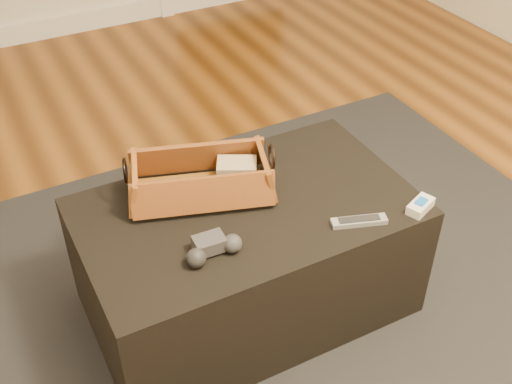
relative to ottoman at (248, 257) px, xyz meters
name	(u,v)px	position (x,y,z in m)	size (l,w,h in m)	color
baseboard	(31,31)	(-0.19, 2.46, -0.16)	(5.00, 0.04, 0.12)	white
area_rug	(255,313)	(0.00, -0.05, -0.22)	(2.60, 2.00, 0.01)	black
ottoman	(248,257)	(0.00, 0.00, 0.00)	(1.00, 0.60, 0.42)	black
tv_remote	(194,191)	(-0.12, 0.11, 0.24)	(0.23, 0.05, 0.02)	black
cloth_bundle	(237,171)	(0.02, 0.11, 0.26)	(0.12, 0.08, 0.07)	tan
wicker_basket	(201,180)	(-0.10, 0.12, 0.26)	(0.48, 0.35, 0.15)	#926321
game_controller	(213,248)	(-0.18, -0.14, 0.24)	(0.17, 0.09, 0.05)	#343336
silver_remote	(359,221)	(0.25, -0.22, 0.22)	(0.17, 0.09, 0.02)	#919498
cream_gadget	(420,206)	(0.44, -0.25, 0.23)	(0.10, 0.08, 0.03)	silver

